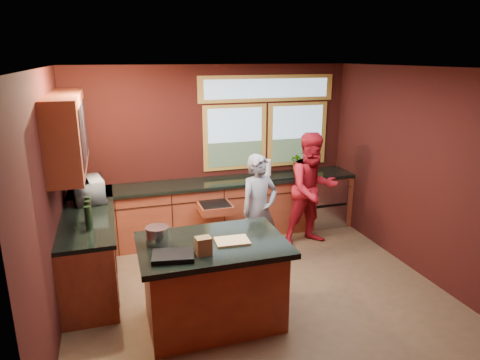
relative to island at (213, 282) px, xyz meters
name	(u,v)px	position (x,y,z in m)	size (l,w,h in m)	color
floor	(254,287)	(0.66, 0.55, -0.48)	(4.50, 4.50, 0.00)	brown
room_shell	(198,146)	(0.06, 0.88, 1.32)	(4.52, 4.02, 2.71)	black
back_counter	(231,207)	(0.85, 2.25, -0.01)	(4.50, 0.64, 0.93)	maroon
left_counter	(90,245)	(-1.29, 1.40, -0.01)	(0.64, 2.30, 0.93)	maroon
island	(213,282)	(0.00, 0.00, 0.00)	(1.55, 1.05, 0.95)	maroon
person_grey	(259,210)	(0.94, 1.18, 0.30)	(0.57, 0.37, 1.57)	slate
person_red	(312,190)	(1.94, 1.56, 0.39)	(0.85, 0.66, 1.75)	#A3131E
microwave	(89,190)	(-1.26, 1.84, 0.61)	(0.56, 0.38, 0.31)	#999999
potted_plant	(300,162)	(2.06, 2.30, 0.64)	(0.34, 0.29, 0.37)	#999999
paper_towel	(267,168)	(1.47, 2.25, 0.59)	(0.12, 0.12, 0.28)	white
cutting_board	(232,241)	(0.20, -0.05, 0.48)	(0.35, 0.25, 0.02)	tan
stock_pot	(157,235)	(-0.55, 0.15, 0.56)	(0.24, 0.24, 0.18)	#BCBBC1
paper_bag	(203,246)	(-0.15, -0.25, 0.56)	(0.15, 0.12, 0.18)	brown
black_tray	(173,256)	(-0.45, -0.25, 0.49)	(0.40, 0.28, 0.05)	black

